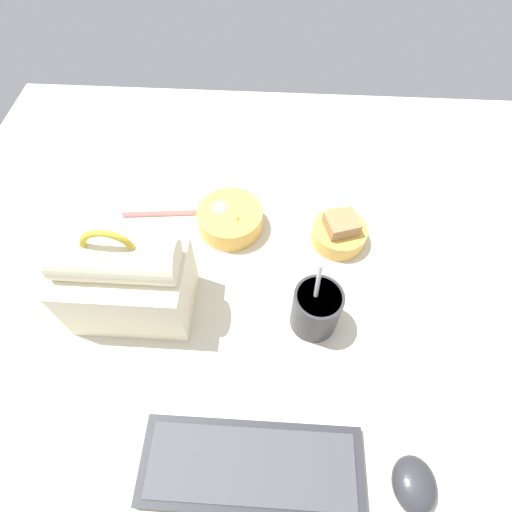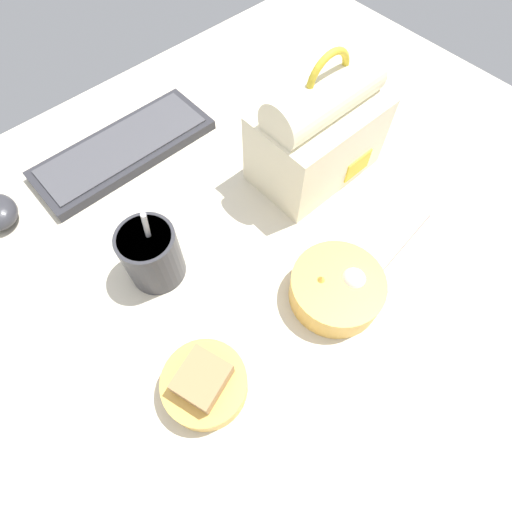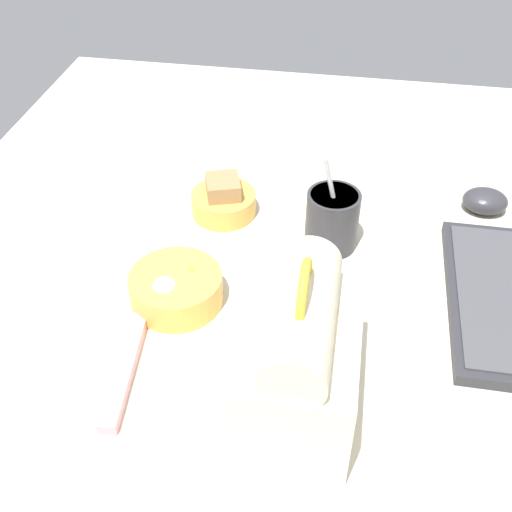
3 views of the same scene
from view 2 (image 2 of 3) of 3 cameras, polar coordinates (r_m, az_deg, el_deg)
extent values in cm
cube|color=beige|center=(59.66, -1.04, -5.61)|extent=(140.00, 110.00, 2.00)
cube|color=#2D2D33|center=(77.37, -18.33, 14.26)|extent=(32.09, 12.19, 1.80)
cube|color=#47474C|center=(76.65, -18.55, 14.80)|extent=(29.52, 10.00, 0.30)
cube|color=#EFE5C1|center=(67.71, 8.61, 15.87)|extent=(20.27, 13.04, 13.09)
cylinder|color=#EFE5C1|center=(62.09, 9.71, 21.44)|extent=(19.25, 7.20, 7.20)
cube|color=yellow|center=(69.44, 14.36, 12.35)|extent=(5.67, 0.30, 3.93)
torus|color=yellow|center=(60.13, 10.21, 23.82)|extent=(8.09, 1.00, 8.09)
cylinder|color=#333338|center=(58.00, -14.64, 0.13)|extent=(8.18, 8.18, 9.50)
cylinder|color=olive|center=(54.31, -15.68, 2.44)|extent=(7.20, 7.20, 0.60)
cylinder|color=silver|center=(53.09, -15.24, 3.30)|extent=(0.70, 3.32, 10.77)
cylinder|color=#EAB24C|center=(53.13, -7.27, -17.75)|extent=(10.73, 10.73, 3.82)
cube|color=#A87F51|center=(51.09, -7.54, -17.27)|extent=(7.27, 6.92, 5.35)
cylinder|color=#EAB24C|center=(57.51, 11.38, -4.62)|extent=(13.12, 13.12, 4.68)
ellipsoid|color=white|center=(56.98, 13.66, -3.46)|extent=(3.57, 3.57, 4.20)
cone|color=#EFBC47|center=(56.05, 9.12, -3.86)|extent=(5.93, 5.93, 3.98)
sphere|color=black|center=(57.07, 14.61, -6.97)|extent=(1.57, 1.57, 1.57)
sphere|color=black|center=(57.39, 14.40, -6.12)|extent=(1.57, 1.57, 1.57)
sphere|color=black|center=(57.54, 13.75, -5.45)|extent=(1.57, 1.57, 1.57)
sphere|color=black|center=(57.47, 12.85, -5.17)|extent=(1.57, 1.57, 1.57)
cube|color=pink|center=(65.42, 21.26, 0.61)|extent=(18.83, 4.24, 1.60)
camera|label=1|loc=(0.64, -59.83, 58.72)|focal=28.00mm
camera|label=3|loc=(0.94, 54.28, 55.30)|focal=45.00mm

